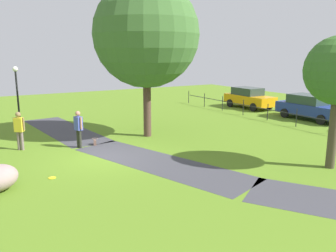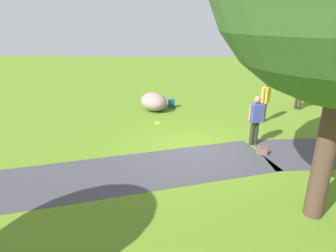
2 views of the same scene
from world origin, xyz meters
The scene contains 9 objects.
ground_plane centered at (0.00, 0.00, 0.00)m, with size 48.00×48.00×0.00m, color #567B1F.
footpath_segment_mid centered at (1.77, 1.39, 0.00)m, with size 8.29×4.54×0.01m.
lawn_boulder centered at (1.68, -4.29, 0.41)m, with size 1.69×1.80×0.82m.
woman_with_handbag centered at (-1.95, -0.58, 0.96)m, with size 0.50×0.33×1.66m.
man_near_boulder centered at (-2.91, -2.89, 0.98)m, with size 0.41×0.43×1.69m.
passerby_on_path centered at (-4.99, -4.71, 1.00)m, with size 0.43×0.41×1.71m.
handbag_on_grass centered at (-2.05, 0.18, 0.14)m, with size 0.34×0.34×0.31m.
backpack_by_boulder centered at (0.89, -4.75, 0.19)m, with size 0.31×0.30×0.40m.
frisbee_on_grass centered at (1.39, -2.54, 0.01)m, with size 0.26×0.26×0.02m.
Camera 2 is at (0.58, 8.37, 3.97)m, focal length 30.83 mm.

